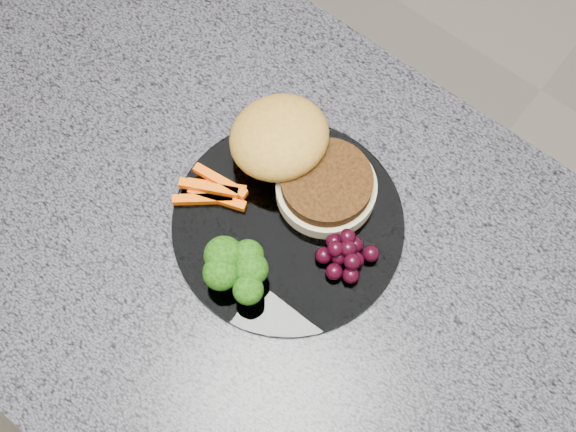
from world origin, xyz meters
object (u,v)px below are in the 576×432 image
object	(u,v)px
island_cabinet	(295,368)
burger	(296,157)
grape_bunch	(346,255)
plate	(288,224)

from	to	relation	value
island_cabinet	burger	xyz separation A→B (m)	(-0.09, 0.10, 0.50)
grape_bunch	plate	bearing A→B (deg)	-175.99
island_cabinet	grape_bunch	distance (m)	0.49
plate	grape_bunch	world-z (taller)	grape_bunch
plate	grape_bunch	size ratio (longest dim) A/B	4.34
island_cabinet	plate	bearing A→B (deg)	138.86
plate	grape_bunch	bearing A→B (deg)	4.01
island_cabinet	plate	distance (m)	0.48
island_cabinet	plate	world-z (taller)	plate
island_cabinet	burger	world-z (taller)	burger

